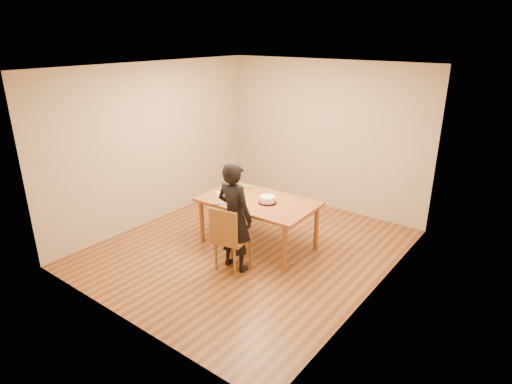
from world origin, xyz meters
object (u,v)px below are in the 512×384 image
Objects in this scene: dining_chair at (233,239)px; person at (235,217)px; dining_table at (258,202)px; cake at (267,199)px; cake_plate at (267,202)px.

dining_chair is 0.25× the size of person.
dining_table is 7.48× the size of cake.
dining_table is 0.84m from dining_chair.
dining_table is 0.18m from cake_plate.
dining_chair is at bearing 91.63° from person.
cake is (0.00, 0.00, 0.05)m from cake_plate.
cake is at bearing 78.82° from dining_chair.
cake is 0.15× the size of person.
cake_plate is at bearing 180.00° from cake.
cake_plate is 0.05m from cake.
dining_chair is 0.83m from cake_plate.
person is at bearing -80.54° from dining_table.
cake_plate is 1.16× the size of cake.
dining_chair is 1.70× the size of cake.
cake_plate is (0.03, 0.77, 0.31)m from dining_chair.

